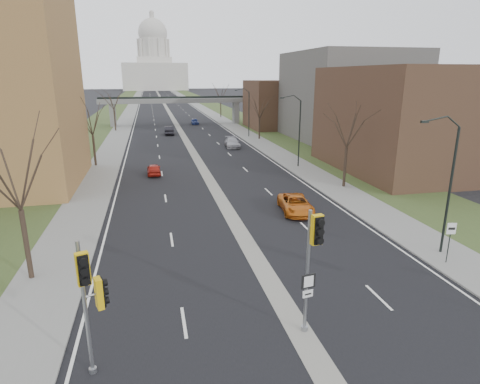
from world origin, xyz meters
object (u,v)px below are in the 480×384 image
object	(u,v)px
car_right_far	(195,121)
signal_pole_median	(312,252)
car_left_far	(169,130)
car_right_mid	(232,143)
car_left_near	(154,169)
car_right_near	(296,204)
signal_pole_left	(90,290)
speed_limit_sign	(450,235)

from	to	relation	value
car_right_far	signal_pole_median	bearing A→B (deg)	-92.90
car_left_far	signal_pole_median	bearing A→B (deg)	92.82
car_left_far	car_right_mid	size ratio (longest dim) A/B	0.92
car_left_near	car_left_far	xyz separation A→B (m)	(3.38, 33.02, 0.15)
car_right_near	car_right_far	size ratio (longest dim) A/B	1.30
signal_pole_left	car_left_near	bearing A→B (deg)	65.85
speed_limit_sign	car_left_near	xyz separation A→B (m)	(-16.96, 27.20, -1.23)
car_left_near	signal_pole_left	bearing A→B (deg)	84.73
car_left_far	car_right_far	world-z (taller)	car_left_far
signal_pole_median	car_right_far	bearing A→B (deg)	78.03
signal_pole_left	car_left_near	distance (m)	32.64
car_left_far	signal_pole_left	bearing A→B (deg)	85.17
signal_pole_left	car_right_mid	distance (m)	50.80
speed_limit_sign	car_right_mid	distance (m)	43.48
signal_pole_left	signal_pole_median	distance (m)	8.76
car_right_mid	car_right_far	bearing A→B (deg)	98.63
signal_pole_left	car_right_near	bearing A→B (deg)	29.93
signal_pole_median	car_left_far	distance (m)	65.03
speed_limit_sign	car_right_mid	size ratio (longest dim) A/B	0.49
car_right_near	car_right_mid	bearing A→B (deg)	95.08
car_left_far	car_right_mid	world-z (taller)	car_left_far
signal_pole_median	speed_limit_sign	bearing A→B (deg)	14.27
car_left_far	car_right_near	bearing A→B (deg)	99.60
speed_limit_sign	car_right_mid	bearing A→B (deg)	107.12
signal_pole_left	speed_limit_sign	bearing A→B (deg)	-4.70
car_right_far	signal_pole_left	bearing A→B (deg)	-98.99
car_right_far	car_left_far	bearing A→B (deg)	-113.53
speed_limit_sign	signal_pole_left	bearing A→B (deg)	-153.86
speed_limit_sign	car_left_far	size ratio (longest dim) A/B	0.53
car_left_far	car_left_near	bearing A→B (deg)	84.51
signal_pole_left	car_right_far	distance (m)	82.06
car_right_near	car_right_far	distance (m)	64.68
car_left_near	car_left_far	size ratio (longest dim) A/B	0.78
car_right_mid	signal_pole_median	bearing A→B (deg)	-92.96
car_right_mid	car_right_far	distance (m)	32.66
car_left_near	car_right_near	world-z (taller)	car_right_near
car_left_far	car_right_mid	xyz separation A→B (m)	(9.10, -16.98, -0.04)
car_right_far	car_left_near	bearing A→B (deg)	-101.86
signal_pole_left	speed_limit_sign	distance (m)	20.28
signal_pole_left	car_left_far	world-z (taller)	signal_pole_left
signal_pole_median	car_right_far	distance (m)	80.65
signal_pole_left	car_right_near	size ratio (longest dim) A/B	1.08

